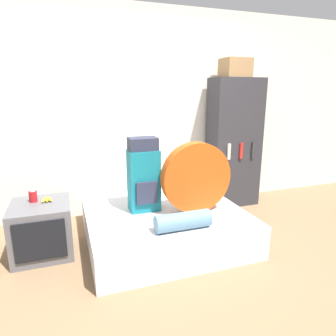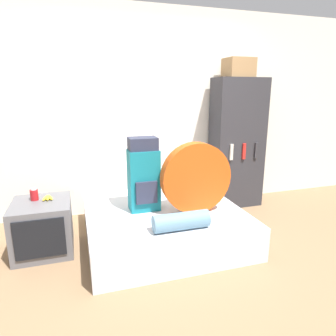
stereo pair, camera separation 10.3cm
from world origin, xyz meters
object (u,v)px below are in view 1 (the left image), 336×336
at_px(backpack, 144,176).
at_px(sleeping_roll, 183,221).
at_px(canister, 33,196).
at_px(cardboard_box, 235,68).
at_px(tent_bag, 196,178).
at_px(bookshelf, 234,143).
at_px(television, 42,229).

height_order(backpack, sleeping_roll, backpack).
xyz_separation_m(sleeping_roll, canister, (-1.30, 0.71, 0.15)).
height_order(backpack, cardboard_box, cardboard_box).
bearing_deg(tent_bag, sleeping_roll, -128.32).
bearing_deg(canister, bookshelf, 11.36).
xyz_separation_m(backpack, sleeping_roll, (0.21, -0.58, -0.29)).
height_order(tent_bag, sleeping_roll, tent_bag).
xyz_separation_m(tent_bag, television, (-1.53, 0.26, -0.45)).
distance_m(backpack, canister, 1.10).
bearing_deg(backpack, cardboard_box, 24.48).
distance_m(tent_bag, cardboard_box, 1.71).
height_order(canister, bookshelf, bookshelf).
bearing_deg(sleeping_roll, canister, 151.29).
bearing_deg(bookshelf, canister, -168.64).
relative_size(backpack, sleeping_roll, 1.48).
bearing_deg(canister, tent_bag, -12.36).
distance_m(tent_bag, bookshelf, 1.29).
distance_m(bookshelf, cardboard_box, 0.99).
bearing_deg(cardboard_box, tent_bag, -136.85).
distance_m(backpack, sleeping_roll, 0.68).
bearing_deg(sleeping_roll, tent_bag, 51.68).
height_order(sleeping_roll, canister, canister).
height_order(television, canister, canister).
relative_size(television, bookshelf, 0.34).
distance_m(tent_bag, television, 1.61).
bearing_deg(bookshelf, television, -166.43).
height_order(tent_bag, bookshelf, bookshelf).
xyz_separation_m(tent_bag, sleeping_roll, (-0.29, -0.36, -0.28)).
relative_size(tent_bag, cardboard_box, 2.10).
relative_size(backpack, tent_bag, 1.05).
bearing_deg(backpack, canister, 173.09).
bearing_deg(backpack, bookshelf, 23.81).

